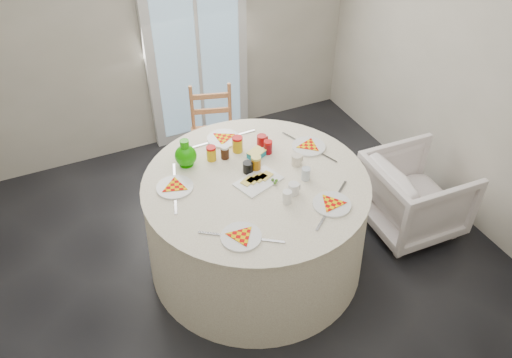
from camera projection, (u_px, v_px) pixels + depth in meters
name	position (u px, v px, depth m)	size (l,w,h in m)	color
floor	(243.00, 275.00, 3.81)	(4.00, 4.00, 0.00)	black
wall_back	(149.00, 18.00, 4.39)	(4.00, 0.02, 2.60)	#BCB5A3
wall_right	(491.00, 69.00, 3.64)	(0.02, 4.00, 2.60)	#BCB5A3
glass_door	(196.00, 40.00, 4.64)	(1.00, 0.08, 2.10)	silver
table	(256.00, 223.00, 3.71)	(1.64, 1.64, 0.83)	white
wooden_chair	(214.00, 134.00, 4.46)	(0.40, 0.38, 0.88)	tan
armchair	(416.00, 189.00, 3.99)	(0.70, 0.66, 0.72)	white
place_settings	(256.00, 182.00, 3.46)	(1.37, 1.37, 0.03)	white
jar_cluster	(239.00, 153.00, 3.64)	(0.47, 0.23, 0.14)	#8B4211
butter_tub	(256.00, 157.00, 3.67)	(0.13, 0.09, 0.05)	#127C95
green_pitcher	(186.00, 155.00, 3.54)	(0.16, 0.16, 0.20)	#18A102
cheese_platter	(258.00, 184.00, 3.45)	(0.31, 0.20, 0.04)	silver
mugs_glasses	(278.00, 172.00, 3.48)	(0.55, 0.55, 0.10)	#B1AFAE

